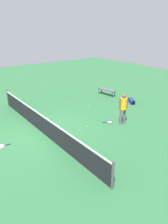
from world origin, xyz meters
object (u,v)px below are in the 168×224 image
player_near_side (123,106)px  tennis_ball_midcourt (87,127)px  tennis_ball_near_player (89,106)px  courtside_bench (107,90)px  tennis_racket_far_player (1,146)px  tennis_ball_by_net (72,103)px  tennis_ball_baseline (49,121)px  tennis_ball_stray_left (26,112)px  equipment_bag (132,101)px  tennis_racket_near_player (109,122)px

player_near_side → tennis_ball_midcourt: (0.77, 1.78, -0.98)m
tennis_ball_near_player → courtside_bench: courtside_bench is taller
tennis_racket_far_player → courtside_bench: (2.92, -8.85, 0.40)m
tennis_ball_near_player → tennis_ball_by_net: bearing=28.4°
tennis_ball_baseline → courtside_bench: size_ratio=0.04×
tennis_racket_far_player → courtside_bench: courtside_bench is taller
tennis_ball_midcourt → tennis_ball_stray_left: bearing=23.5°
player_near_side → tennis_ball_near_player: 3.41m
tennis_ball_midcourt → tennis_ball_stray_left: 4.32m
tennis_ball_baseline → courtside_bench: 6.20m
tennis_ball_by_net → tennis_racket_far_player: bearing=117.4°
equipment_bag → tennis_ball_stray_left: bearing=67.3°
tennis_ball_baseline → tennis_ball_midcourt: bearing=-145.3°
tennis_ball_near_player → courtside_bench: bearing=-65.8°
tennis_ball_baseline → equipment_bag: 6.09m
tennis_racket_near_player → tennis_racket_far_player: (0.93, 5.58, 0.00)m
tennis_racket_far_player → tennis_ball_near_player: (1.76, -6.26, 0.02)m
tennis_racket_near_player → tennis_ball_midcourt: bearing=81.6°
tennis_ball_baseline → tennis_ball_stray_left: size_ratio=1.00×
tennis_ball_by_net → courtside_bench: size_ratio=0.04×
tennis_ball_stray_left → tennis_racket_near_player: bearing=-143.5°
tennis_racket_far_player → tennis_ball_by_net: tennis_ball_by_net is taller
tennis_ball_near_player → tennis_ball_midcourt: (-2.48, 2.04, 0.00)m
tennis_ball_midcourt → tennis_ball_stray_left: same height
tennis_ball_by_net → equipment_bag: (-2.40, -3.35, 0.11)m
tennis_ball_midcourt → courtside_bench: (3.65, -4.64, 0.38)m
tennis_ball_by_net → equipment_bag: 4.12m
tennis_ball_midcourt → tennis_racket_near_player: bearing=-98.4°
tennis_ball_near_player → equipment_bag: 3.00m
player_near_side → tennis_ball_baseline: bearing=49.4°
courtside_bench → tennis_ball_midcourt: bearing=128.2°
tennis_ball_near_player → tennis_ball_by_net: 1.32m
tennis_racket_far_player → tennis_ball_near_player: bearing=-74.3°
player_near_side → tennis_ball_baseline: player_near_side is taller
tennis_ball_by_net → tennis_ball_midcourt: bearing=158.7°
tennis_racket_far_player → equipment_bag: size_ratio=0.73×
tennis_racket_near_player → equipment_bag: size_ratio=0.72×
tennis_ball_midcourt → equipment_bag: (1.24, -4.77, 0.11)m
tennis_racket_near_player → tennis_racket_far_player: bearing=80.5°
tennis_ball_near_player → tennis_ball_baseline: size_ratio=1.00×
tennis_ball_by_net → tennis_ball_stray_left: 3.15m
tennis_ball_near_player → tennis_ball_by_net: size_ratio=1.00×
tennis_ball_baseline → equipment_bag: equipment_bag is taller
player_near_side → courtside_bench: (4.42, -2.86, -0.59)m
tennis_racket_far_player → tennis_ball_stray_left: bearing=-37.7°
tennis_ball_stray_left → tennis_ball_baseline: bearing=-168.4°
tennis_ball_stray_left → equipment_bag: 7.03m
player_near_side → tennis_ball_stray_left: player_near_side is taller
tennis_racket_near_player → courtside_bench: size_ratio=0.39×
tennis_ball_near_player → tennis_ball_midcourt: same height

